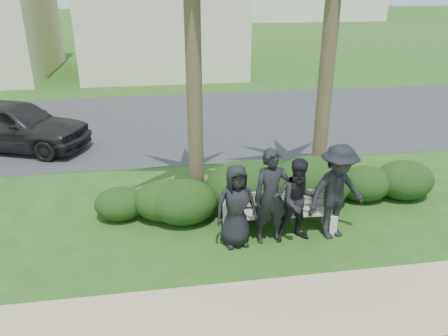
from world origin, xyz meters
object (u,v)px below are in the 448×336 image
Objects in this scene: park_bench at (279,215)px; man_b at (271,197)px; man_a at (236,206)px; man_d at (337,192)px; man_c at (299,201)px; car_a at (15,125)px.

man_b is at bearing -128.09° from park_bench.
man_d is (1.88, -0.02, 0.14)m from man_a.
man_b is at bearing 173.05° from man_c.
park_bench is 1.17× the size of man_d.
man_c is 0.72m from man_d.
man_d is (1.24, -0.03, 0.01)m from man_b.
man_c is at bearing -6.00° from man_b.
park_bench is 0.52× the size of car_a.
man_a is 1.89m from man_d.
park_bench is 1.19× the size of man_b.
man_b reaches higher than car_a.
man_c reaches higher than car_a.
man_b is at bearing -6.18° from man_a.
man_c reaches higher than man_a.
man_c is (0.26, -0.35, 0.47)m from park_bench.
park_bench is 1.38× the size of man_a.
man_d reaches higher than man_c.
man_c is (0.52, -0.05, -0.10)m from man_b.
man_c reaches higher than park_bench.
man_b is 0.53m from man_c.
man_b reaches higher than man_a.
man_a reaches higher than park_bench.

